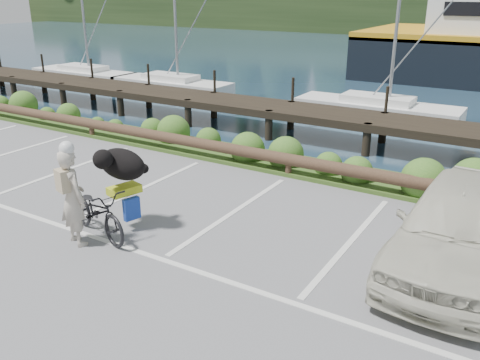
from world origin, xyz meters
name	(u,v)px	position (x,y,z in m)	size (l,w,h in m)	color
ground	(176,250)	(0.00, 0.00, 0.00)	(72.00, 72.00, 0.00)	slate
vegetation_strip	(300,167)	(0.00, 5.30, 0.05)	(34.00, 1.60, 0.10)	#3D5B21
log_rail	(288,176)	(0.00, 4.60, 0.00)	(32.00, 0.30, 0.60)	#443021
bicycle	(97,212)	(-1.64, -0.28, 0.50)	(0.66, 1.91, 1.00)	black
cyclist	(73,198)	(-1.76, -0.71, 0.91)	(0.67, 0.44, 1.83)	#BDB1A0
dog	(122,164)	(-1.47, 0.31, 1.31)	(1.07, 0.52, 0.62)	black
parked_car	(460,226)	(4.43, 1.99, 0.78)	(1.84, 4.57, 1.56)	beige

